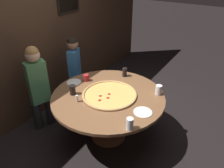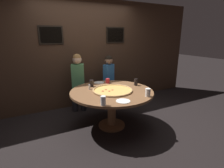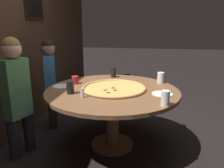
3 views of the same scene
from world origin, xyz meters
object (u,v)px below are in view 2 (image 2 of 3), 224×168
at_px(drink_cup_by_shaker, 91,83).
at_px(white_plate_right_side, 123,101).
at_px(dining_table, 112,97).
at_px(drink_cup_far_right, 136,82).
at_px(drink_cup_front_edge, 148,93).
at_px(drink_cup_far_left, 103,101).
at_px(diner_far_left, 78,80).
at_px(condiment_shaker, 89,87).
at_px(giant_pizza, 113,90).
at_px(diner_far_right, 109,78).
at_px(drink_cup_centre_back, 108,81).
at_px(white_plate_beside_cup, 99,83).

bearing_deg(drink_cup_by_shaker, white_plate_right_side, -81.43).
xyz_separation_m(dining_table, drink_cup_far_right, (0.61, 0.09, 0.20)).
bearing_deg(drink_cup_by_shaker, drink_cup_front_edge, -57.28).
relative_size(drink_cup_far_left, diner_far_left, 0.11).
xyz_separation_m(condiment_shaker, diner_far_left, (0.00, 0.76, -0.02)).
bearing_deg(giant_pizza, drink_cup_far_right, 10.21).
distance_m(giant_pizza, white_plate_right_side, 0.56).
relative_size(drink_cup_far_left, white_plate_right_side, 0.63).
relative_size(drink_cup_far_left, diner_far_right, 0.11).
bearing_deg(drink_cup_far_left, drink_cup_far_right, 32.47).
xyz_separation_m(drink_cup_by_shaker, drink_cup_far_right, (0.85, -0.33, 0.00)).
xyz_separation_m(diner_far_left, diner_far_right, (0.77, -0.03, -0.04)).
relative_size(drink_cup_front_edge, drink_cup_far_left, 0.96).
xyz_separation_m(drink_cup_centre_back, diner_far_right, (0.26, 0.47, -0.06)).
bearing_deg(white_plate_beside_cup, drink_cup_front_edge, -72.40).
relative_size(diner_far_left, diner_far_right, 1.06).
bearing_deg(drink_cup_front_edge, drink_cup_far_left, -179.28).
bearing_deg(drink_cup_far_left, dining_table, 52.69).
relative_size(drink_cup_front_edge, white_plate_beside_cup, 0.64).
xyz_separation_m(giant_pizza, white_plate_beside_cup, (0.01, 0.65, -0.01)).
bearing_deg(drink_cup_front_edge, condiment_shaker, 132.18).
xyz_separation_m(drink_cup_far_right, diner_far_right, (-0.19, 0.89, -0.08)).
xyz_separation_m(drink_cup_far_right, white_plate_right_side, (-0.70, -0.66, -0.07)).
distance_m(drink_cup_far_right, condiment_shaker, 0.97).
height_order(giant_pizza, drink_cup_front_edge, drink_cup_front_edge).
xyz_separation_m(drink_cup_front_edge, white_plate_right_side, (-0.49, -0.00, -0.07)).
bearing_deg(white_plate_right_side, drink_cup_by_shaker, 98.57).
height_order(drink_cup_by_shaker, drink_cup_far_right, drink_cup_far_right).
height_order(drink_cup_far_left, diner_far_right, diner_far_right).
distance_m(condiment_shaker, diner_far_right, 1.06).
distance_m(drink_cup_front_edge, white_plate_beside_cup, 1.26).
distance_m(drink_cup_centre_back, diner_far_left, 0.71).
distance_m(giant_pizza, condiment_shaker, 0.45).
bearing_deg(giant_pizza, drink_cup_far_left, -128.85).
bearing_deg(condiment_shaker, drink_cup_far_right, -9.68).
height_order(drink_cup_far_left, white_plate_right_side, drink_cup_far_left).
distance_m(dining_table, white_plate_beside_cup, 0.65).
distance_m(drink_cup_front_edge, white_plate_right_side, 0.49).
height_order(drink_cup_by_shaker, drink_cup_far_left, drink_cup_far_left).
distance_m(drink_cup_by_shaker, drink_cup_far_right, 0.92).
height_order(drink_cup_by_shaker, condiment_shaker, drink_cup_by_shaker).
bearing_deg(drink_cup_far_right, diner_far_left, 136.15).
xyz_separation_m(drink_cup_far_left, white_plate_right_side, (0.35, 0.01, -0.07)).
height_order(drink_cup_front_edge, drink_cup_by_shaker, drink_cup_front_edge).
relative_size(drink_cup_far_right, white_plate_beside_cup, 0.64).
height_order(drink_cup_by_shaker, white_plate_beside_cup, drink_cup_by_shaker).
relative_size(drink_cup_centre_back, diner_far_right, 0.08).
bearing_deg(diner_far_right, giant_pizza, 44.07).
relative_size(giant_pizza, condiment_shaker, 7.79).
bearing_deg(drink_cup_far_right, diner_far_right, 101.88).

